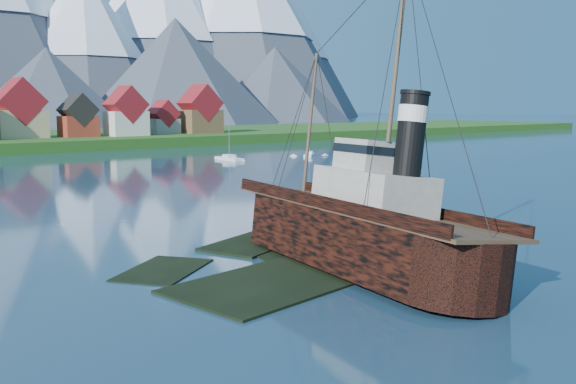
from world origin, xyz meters
TOP-DOWN VIEW (x-y plane):
  - ground at (0.00, 0.00)m, footprint 1400.00×1400.00m
  - shoal at (1.78, 2.15)m, footprint 31.71×21.24m
  - tugboat_wreck at (2.76, -1.24)m, footprint 7.24×31.21m
  - sailboat_d at (72.05, 81.22)m, footprint 6.92×6.38m
  - sailboat_e at (50.16, 83.95)m, footprint 3.14×9.73m

SIDE VIEW (x-z plane):
  - shoal at x=1.78m, z-range -0.92..0.22m
  - ground at x=0.00m, z-range 0.00..0.00m
  - sailboat_d at x=72.05m, z-range -4.91..5.38m
  - sailboat_e at x=50.16m, z-range -5.31..5.80m
  - tugboat_wreck at x=2.76m, z-range -9.27..15.47m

